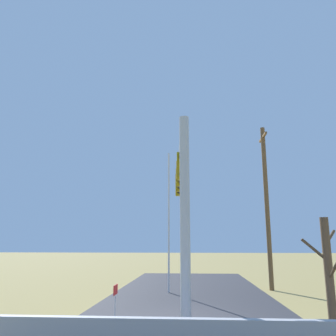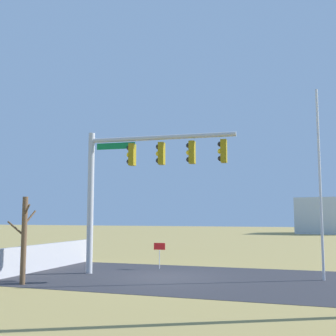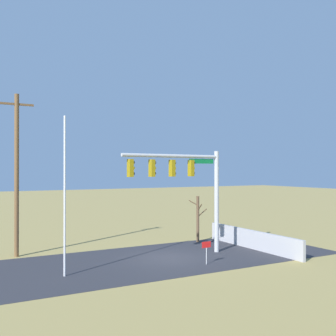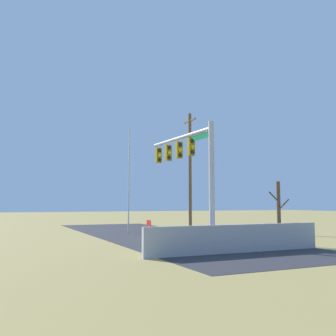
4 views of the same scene
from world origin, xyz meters
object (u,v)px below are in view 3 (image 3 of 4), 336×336
signal_mast (188,179)px  flagpole (65,196)px  utility_pole (17,172)px  open_sign (206,248)px  bare_tree (198,218)px

signal_mast → flagpole: (-7.49, -0.97, -0.67)m
flagpole → utility_pole: utility_pole is taller
utility_pole → open_sign: 11.77m
flagpole → bare_tree: bearing=23.3°
signal_mast → flagpole: flagpole is taller
signal_mast → open_sign: (-0.24, -2.27, -3.59)m
bare_tree → utility_pole: bearing=174.5°
signal_mast → open_sign: signal_mast is taller
signal_mast → bare_tree: 5.45m
bare_tree → open_sign: size_ratio=2.63×
flagpole → open_sign: bearing=-10.1°
flagpole → signal_mast: bearing=7.4°
signal_mast → open_sign: bearing=-96.0°
utility_pole → flagpole: bearing=-76.7°
flagpole → open_sign: flagpole is taller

